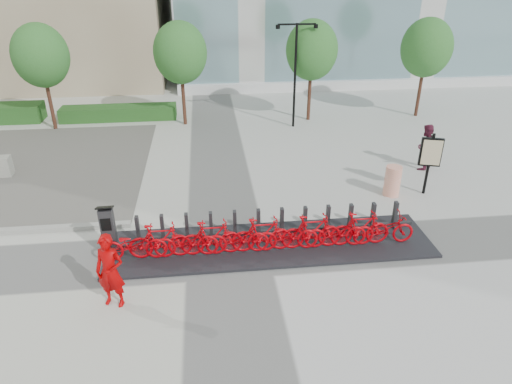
{
  "coord_description": "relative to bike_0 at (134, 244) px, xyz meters",
  "views": [
    {
      "loc": [
        -0.43,
        -10.99,
        7.62
      ],
      "look_at": [
        1.0,
        1.5,
        1.2
      ],
      "focal_mm": 32.0,
      "sensor_mm": 36.0,
      "label": 1
    }
  ],
  "objects": [
    {
      "name": "construction_barrel",
      "position": [
        8.71,
        3.12,
        -0.01
      ],
      "size": [
        0.61,
        0.61,
        1.11
      ],
      "primitive_type": "cylinder",
      "rotation": [
        0.0,
        0.0,
        0.07
      ],
      "color": "#E85120",
      "rests_on": "ground"
    },
    {
      "name": "tree_1",
      "position": [
        1.1,
        12.05,
        3.03
      ],
      "size": [
        2.6,
        2.6,
        5.1
      ],
      "color": "brown",
      "rests_on": "ground"
    },
    {
      "name": "bike_7",
      "position": [
        5.04,
        0.0,
        0.05
      ],
      "size": [
        1.77,
        0.5,
        1.07
      ],
      "primitive_type": "imported",
      "rotation": [
        0.0,
        0.0,
        1.57
      ],
      "color": "#BC0008",
      "rests_on": "dock_pad"
    },
    {
      "name": "bike_3",
      "position": [
        2.16,
        0.0,
        0.05
      ],
      "size": [
        1.77,
        0.5,
        1.07
      ],
      "primitive_type": "imported",
      "rotation": [
        0.0,
        0.0,
        1.57
      ],
      "color": "#BC0008",
      "rests_on": "dock_pad"
    },
    {
      "name": "bike_4",
      "position": [
        2.88,
        0.0,
        0.0
      ],
      "size": [
        1.83,
        0.64,
        0.96
      ],
      "primitive_type": "imported",
      "rotation": [
        0.0,
        0.0,
        1.57
      ],
      "color": "#BC0008",
      "rests_on": "dock_pad"
    },
    {
      "name": "tree_2",
      "position": [
        7.6,
        12.05,
        3.03
      ],
      "size": [
        2.6,
        2.6,
        5.1
      ],
      "color": "brown",
      "rests_on": "ground"
    },
    {
      "name": "worker_red",
      "position": [
        -0.29,
        -1.77,
        0.42
      ],
      "size": [
        0.82,
        0.65,
        1.96
      ],
      "primitive_type": "imported",
      "rotation": [
        0.0,
        0.0,
        -0.28
      ],
      "color": "#A90001",
      "rests_on": "ground"
    },
    {
      "name": "dock_pad",
      "position": [
        3.9,
        0.35,
        -0.52
      ],
      "size": [
        9.6,
        2.4,
        0.08
      ],
      "primitive_type": "cube",
      "color": "black",
      "rests_on": "ground"
    },
    {
      "name": "bike_5",
      "position": [
        3.6,
        0.0,
        0.05
      ],
      "size": [
        1.77,
        0.5,
        1.07
      ],
      "primitive_type": "imported",
      "rotation": [
        0.0,
        0.0,
        1.57
      ],
      "color": "#BC0008",
      "rests_on": "dock_pad"
    },
    {
      "name": "map_sign",
      "position": [
        9.95,
        3.1,
        0.96
      ],
      "size": [
        0.75,
        0.33,
        2.29
      ],
      "rotation": [
        0.0,
        0.0,
        -0.3
      ],
      "color": "black",
      "rests_on": "ground"
    },
    {
      "name": "tree_0",
      "position": [
        -5.4,
        12.05,
        3.03
      ],
      "size": [
        2.6,
        2.6,
        5.1
      ],
      "color": "brown",
      "rests_on": "ground"
    },
    {
      "name": "bike_10",
      "position": [
        7.2,
        0.0,
        0.0
      ],
      "size": [
        1.83,
        0.64,
        0.96
      ],
      "primitive_type": "imported",
      "rotation": [
        0.0,
        0.0,
        1.57
      ],
      "color": "#BC0008",
      "rests_on": "dock_pad"
    },
    {
      "name": "tree_3",
      "position": [
        13.6,
        12.05,
        3.03
      ],
      "size": [
        2.6,
        2.6,
        5.1
      ],
      "color": "brown",
      "rests_on": "ground"
    },
    {
      "name": "ground",
      "position": [
        2.6,
        0.05,
        -0.56
      ],
      "size": [
        120.0,
        120.0,
        0.0
      ],
      "primitive_type": "plane",
      "color": "#B7B7B7"
    },
    {
      "name": "bike_8",
      "position": [
        5.76,
        0.0,
        0.0
      ],
      "size": [
        1.83,
        0.64,
        0.96
      ],
      "primitive_type": "imported",
      "rotation": [
        0.0,
        0.0,
        1.57
      ],
      "color": "#BC0008",
      "rests_on": "dock_pad"
    },
    {
      "name": "bike_0",
      "position": [
        0.0,
        0.0,
        0.0
      ],
      "size": [
        1.83,
        0.64,
        0.96
      ],
      "primitive_type": "imported",
      "rotation": [
        0.0,
        0.0,
        1.57
      ],
      "color": "#BC0008",
      "rests_on": "dock_pad"
    },
    {
      "name": "dock_rail_posts",
      "position": [
        3.96,
        0.82,
        -0.06
      ],
      "size": [
        8.02,
        0.5,
        0.85
      ],
      "primitive_type": null,
      "color": "#262628",
      "rests_on": "dock_pad"
    },
    {
      "name": "kiosk",
      "position": [
        -0.75,
        0.53,
        0.23
      ],
      "size": [
        0.47,
        0.4,
        1.49
      ],
      "rotation": [
        0.0,
        0.0,
        0.04
      ],
      "color": "#262628",
      "rests_on": "dock_pad"
    },
    {
      "name": "hedge_b",
      "position": [
        -2.4,
        13.25,
        -0.21
      ],
      "size": [
        6.0,
        1.2,
        0.7
      ],
      "primitive_type": "cube",
      "color": "#204B18",
      "rests_on": "ground"
    },
    {
      "name": "pedestrian",
      "position": [
        10.83,
        5.23,
        0.37
      ],
      "size": [
        1.15,
        1.12,
        1.87
      ],
      "primitive_type": "imported",
      "rotation": [
        0.0,
        0.0,
        3.82
      ],
      "color": "maroon",
      "rests_on": "ground"
    },
    {
      "name": "streetlamp",
      "position": [
        6.6,
        11.05,
        2.57
      ],
      "size": [
        2.0,
        0.2,
        5.0
      ],
      "color": "black",
      "rests_on": "ground"
    },
    {
      "name": "bike_9",
      "position": [
        6.48,
        0.0,
        0.05
      ],
      "size": [
        1.77,
        0.5,
        1.07
      ],
      "primitive_type": "imported",
      "rotation": [
        0.0,
        0.0,
        1.57
      ],
      "color": "#BC0008",
      "rests_on": "dock_pad"
    },
    {
      "name": "bike_6",
      "position": [
        4.32,
        0.0,
        0.0
      ],
      "size": [
        1.83,
        0.64,
        0.96
      ],
      "primitive_type": "imported",
      "rotation": [
        0.0,
        0.0,
        1.57
      ],
      "color": "#BC0008",
      "rests_on": "dock_pad"
    },
    {
      "name": "bike_1",
      "position": [
        0.72,
        0.0,
        0.05
      ],
      "size": [
        1.77,
        0.5,
        1.07
      ],
      "primitive_type": "imported",
      "rotation": [
        0.0,
        0.0,
        1.57
      ],
      "color": "#BC0008",
      "rests_on": "dock_pad"
    },
    {
      "name": "bike_2",
      "position": [
        1.44,
        0.0,
        0.0
      ],
      "size": [
        1.83,
        0.64,
        0.96
      ],
      "primitive_type": "imported",
      "rotation": [
        0.0,
        0.0,
        1.57
      ],
      "color": "#BC0008",
      "rests_on": "dock_pad"
    }
  ]
}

